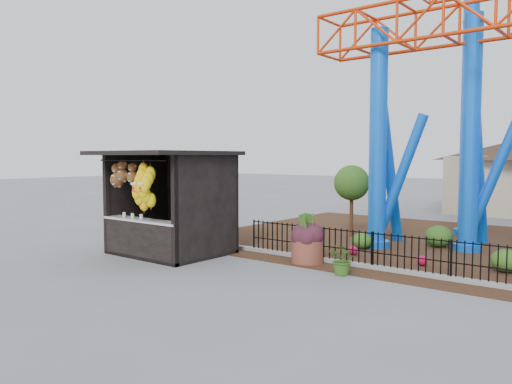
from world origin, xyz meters
The scene contains 9 objects.
ground centered at (0.00, 0.00, 0.00)m, with size 120.00×120.00×0.00m, color slate.
mulch_bed centered at (4.00, 8.00, 0.01)m, with size 18.00×12.00×0.02m, color #331E11.
curb centered at (4.00, 3.00, 0.06)m, with size 18.00×0.18×0.12m, color gray.
prize_booth centered at (-2.99, 0.93, 1.52)m, with size 3.50×3.40×3.12m.
picket_fence centered at (4.90, 3.00, 0.50)m, with size 12.20×0.06×1.00m, color black, non-canonical shape.
terracotta_planter centered at (1.03, 2.60, 0.33)m, with size 0.89×0.89×0.65m, color brown.
planter_foliage centered at (1.03, 2.60, 0.97)m, with size 0.70×0.70×0.64m, color #35151F.
potted_plant centered at (2.51, 1.94, 0.40)m, with size 0.71×0.62×0.79m, color #1A591A.
landscaping centered at (4.46, 5.95, 0.30)m, with size 8.54×3.70×0.70m.
Camera 1 is at (8.46, -9.00, 2.94)m, focal length 35.00 mm.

